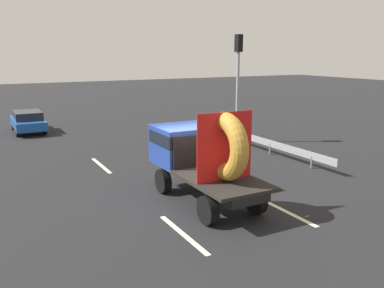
{
  "coord_description": "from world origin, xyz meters",
  "views": [
    {
      "loc": [
        -6.53,
        -11.61,
        4.81
      ],
      "look_at": [
        -0.09,
        0.34,
        1.78
      ],
      "focal_mm": 38.12,
      "sensor_mm": 36.0,
      "label": 1
    }
  ],
  "objects": [
    {
      "name": "ground_plane",
      "position": [
        0.0,
        0.0,
        0.0
      ],
      "size": [
        120.0,
        120.0,
        0.0
      ],
      "primitive_type": "plane",
      "color": "black"
    },
    {
      "name": "flatbed_truck",
      "position": [
        -0.09,
        -0.08,
        1.56
      ],
      "size": [
        2.02,
        4.93,
        3.14
      ],
      "color": "black",
      "rests_on": "ground_plane"
    },
    {
      "name": "distant_sedan",
      "position": [
        -3.65,
        15.22,
        0.71
      ],
      "size": [
        1.73,
        4.03,
        1.31
      ],
      "color": "black",
      "rests_on": "ground_plane"
    },
    {
      "name": "traffic_light",
      "position": [
        6.05,
        6.55,
        3.77
      ],
      "size": [
        0.42,
        0.36,
        5.78
      ],
      "color": "gray",
      "rests_on": "ground_plane"
    },
    {
      "name": "guardrail",
      "position": [
        5.92,
        4.89,
        0.52
      ],
      "size": [
        0.1,
        11.13,
        0.71
      ],
      "color": "gray",
      "rests_on": "ground_plane"
    },
    {
      "name": "lane_dash_left_near",
      "position": [
        -1.87,
        -2.44,
        0.0
      ],
      "size": [
        0.16,
        2.76,
        0.01
      ],
      "primitive_type": "cube",
      "rotation": [
        0.0,
        0.0,
        1.57
      ],
      "color": "beige",
      "rests_on": "ground_plane"
    },
    {
      "name": "lane_dash_left_far",
      "position": [
        -1.87,
        5.43,
        0.0
      ],
      "size": [
        0.16,
        2.71,
        0.01
      ],
      "primitive_type": "cube",
      "rotation": [
        0.0,
        0.0,
        1.57
      ],
      "color": "beige",
      "rests_on": "ground_plane"
    },
    {
      "name": "lane_dash_right_near",
      "position": [
        1.69,
        -2.51,
        0.0
      ],
      "size": [
        0.16,
        2.68,
        0.01
      ],
      "primitive_type": "cube",
      "rotation": [
        0.0,
        0.0,
        1.57
      ],
      "color": "beige",
      "rests_on": "ground_plane"
    },
    {
      "name": "lane_dash_right_far",
      "position": [
        1.69,
        5.28,
        0.0
      ],
      "size": [
        0.16,
        2.9,
        0.01
      ],
      "primitive_type": "cube",
      "rotation": [
        0.0,
        0.0,
        1.57
      ],
      "color": "beige",
      "rests_on": "ground_plane"
    }
  ]
}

